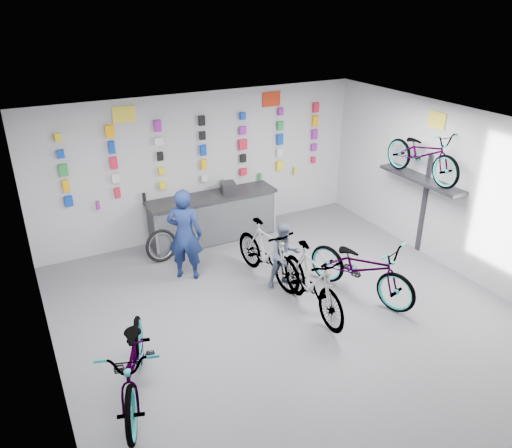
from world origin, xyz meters
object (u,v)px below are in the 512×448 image
counter (213,218)px  bike_left (135,362)px  customer (285,255)px  bike_service (267,252)px  clerk (185,234)px  bike_right (361,267)px  bike_center (312,281)px

counter → bike_left: bike_left is taller
bike_left → customer: bearing=44.2°
bike_service → counter: bearing=89.0°
bike_left → bike_service: 3.38m
clerk → customer: size_ratio=1.42×
counter → customer: 2.29m
customer → clerk: bearing=149.4°
bike_right → bike_service: size_ratio=1.13×
bike_left → bike_center: 3.08m
customer → bike_service: bearing=123.0°
bike_right → clerk: size_ratio=1.20×
bike_right → bike_service: (-1.15, 1.19, 0.00)m
bike_right → clerk: (-2.41, 1.95, 0.32)m
bike_center → clerk: bearing=128.2°
bike_left → clerk: clerk is taller
bike_left → customer: customer is taller
bike_center → bike_service: bike_center is taller
clerk → customer: (1.42, -1.10, -0.25)m
bike_left → bike_center: bearing=29.3°
counter → clerk: (-1.03, -1.16, 0.37)m
bike_service → clerk: (-1.26, 0.76, 0.31)m
bike_service → customer: (0.16, -0.33, 0.06)m
bike_service → clerk: size_ratio=1.06×
counter → customer: size_ratio=2.24×
counter → customer: customer is taller
customer → counter: bearing=106.9°
counter → bike_center: bike_center is taller
counter → bike_right: 3.41m
bike_service → customer: 0.37m
bike_left → clerk: size_ratio=1.20×
clerk → bike_left: bearing=91.6°
counter → bike_service: (0.23, -1.92, 0.06)m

